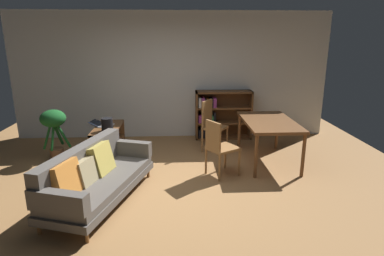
# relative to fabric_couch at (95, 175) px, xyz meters

# --- Properties ---
(ground_plane) EXTENTS (8.16, 8.16, 0.00)m
(ground_plane) POSITION_rel_fabric_couch_xyz_m (1.03, 0.32, -0.38)
(ground_plane) COLOR #9E7042
(back_wall_panel) EXTENTS (6.80, 0.10, 2.70)m
(back_wall_panel) POSITION_rel_fabric_couch_xyz_m (1.03, 3.02, 0.97)
(back_wall_panel) COLOR silver
(back_wall_panel) RESTS_ON ground_plane
(fabric_couch) EXTENTS (1.28, 2.07, 0.76)m
(fabric_couch) POSITION_rel_fabric_couch_xyz_m (0.00, 0.00, 0.00)
(fabric_couch) COLOR brown
(fabric_couch) RESTS_ON ground_plane
(media_console) EXTENTS (0.45, 1.07, 0.58)m
(media_console) POSITION_rel_fabric_couch_xyz_m (-0.16, 1.73, -0.09)
(media_console) COLOR brown
(media_console) RESTS_ON ground_plane
(open_laptop) EXTENTS (0.45, 0.38, 0.09)m
(open_laptop) POSITION_rel_fabric_couch_xyz_m (-0.25, 1.80, 0.22)
(open_laptop) COLOR silver
(open_laptop) RESTS_ON media_console
(desk_speaker) EXTENTS (0.20, 0.20, 0.23)m
(desk_speaker) POSITION_rel_fabric_couch_xyz_m (-0.10, 1.46, 0.32)
(desk_speaker) COLOR black
(desk_speaker) RESTS_ON media_console
(potted_floor_plant) EXTENTS (0.48, 0.52, 0.93)m
(potted_floor_plant) POSITION_rel_fabric_couch_xyz_m (-1.08, 1.63, 0.27)
(potted_floor_plant) COLOR brown
(potted_floor_plant) RESTS_ON ground_plane
(dining_table) EXTENTS (0.86, 1.47, 0.76)m
(dining_table) POSITION_rel_fabric_couch_xyz_m (2.73, 1.32, 0.31)
(dining_table) COLOR brown
(dining_table) RESTS_ON ground_plane
(dining_chair_near) EXTENTS (0.58, 0.56, 0.92)m
(dining_chair_near) POSITION_rel_fabric_couch_xyz_m (1.78, 0.75, 0.13)
(dining_chair_near) COLOR olive
(dining_chair_near) RESTS_ON ground_plane
(dining_chair_far) EXTENTS (0.55, 0.56, 1.00)m
(dining_chair_far) POSITION_rel_fabric_couch_xyz_m (1.79, 1.96, 0.18)
(dining_chair_far) COLOR olive
(dining_chair_far) RESTS_ON ground_plane
(bookshelf) EXTENTS (1.22, 0.36, 1.05)m
(bookshelf) POSITION_rel_fabric_couch_xyz_m (2.05, 2.82, 0.13)
(bookshelf) COLOR brown
(bookshelf) RESTS_ON ground_plane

